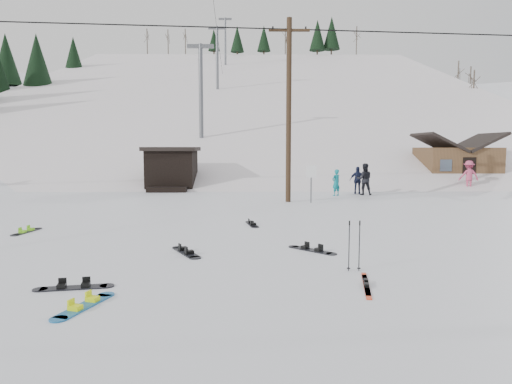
{
  "coord_description": "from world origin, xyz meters",
  "views": [
    {
      "loc": [
        0.06,
        -8.78,
        2.76
      ],
      "look_at": [
        0.26,
        4.92,
        1.4
      ],
      "focal_mm": 32.0,
      "sensor_mm": 36.0,
      "label": 1
    }
  ],
  "objects_px": {
    "utility_pole": "(289,108)",
    "hero_skis": "(366,284)",
    "cabin": "(456,164)",
    "hero_snowboard": "(84,305)"
  },
  "relations": [
    {
      "from": "cabin",
      "to": "hero_snowboard",
      "type": "xyz_separation_m",
      "value": [
        -17.81,
        -25.08,
        -1.45
      ]
    },
    {
      "from": "cabin",
      "to": "hero_skis",
      "type": "xyz_separation_m",
      "value": [
        -12.61,
        -23.94,
        -1.46
      ]
    },
    {
      "from": "cabin",
      "to": "hero_snowboard",
      "type": "relative_size",
      "value": 3.6
    },
    {
      "from": "hero_skis",
      "to": "cabin",
      "type": "bearing_deg",
      "value": 73.04
    },
    {
      "from": "utility_pole",
      "to": "hero_skis",
      "type": "height_order",
      "value": "utility_pole"
    },
    {
      "from": "cabin",
      "to": "hero_skis",
      "type": "bearing_deg",
      "value": -117.78
    },
    {
      "from": "utility_pole",
      "to": "hero_skis",
      "type": "xyz_separation_m",
      "value": [
        0.39,
        -13.94,
        -4.65
      ]
    },
    {
      "from": "utility_pole",
      "to": "hero_skis",
      "type": "relative_size",
      "value": 5.17
    },
    {
      "from": "hero_snowboard",
      "to": "cabin",
      "type": "bearing_deg",
      "value": -17.55
    },
    {
      "from": "utility_pole",
      "to": "cabin",
      "type": "xyz_separation_m",
      "value": [
        13.0,
        10.0,
        -3.2
      ]
    }
  ]
}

